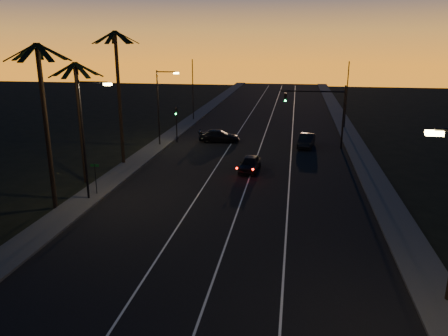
% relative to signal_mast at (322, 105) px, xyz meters
% --- Properties ---
extents(road, '(20.00, 170.00, 0.01)m').
position_rel_signal_mast_xyz_m(road, '(-7.14, -9.99, -4.78)').
color(road, black).
rests_on(road, ground).
extents(sidewalk_left, '(2.40, 170.00, 0.16)m').
position_rel_signal_mast_xyz_m(sidewalk_left, '(-18.34, -9.99, -4.70)').
color(sidewalk_left, '#3C3C39').
rests_on(sidewalk_left, ground).
extents(sidewalk_right, '(2.40, 170.00, 0.16)m').
position_rel_signal_mast_xyz_m(sidewalk_right, '(4.06, -9.99, -4.70)').
color(sidewalk_right, '#3C3C39').
rests_on(sidewalk_right, ground).
extents(lane_stripe_left, '(0.12, 160.00, 0.01)m').
position_rel_signal_mast_xyz_m(lane_stripe_left, '(-10.14, -9.99, -4.76)').
color(lane_stripe_left, silver).
rests_on(lane_stripe_left, road).
extents(lane_stripe_mid, '(0.12, 160.00, 0.01)m').
position_rel_signal_mast_xyz_m(lane_stripe_mid, '(-6.64, -9.99, -4.76)').
color(lane_stripe_mid, silver).
rests_on(lane_stripe_mid, road).
extents(lane_stripe_right, '(0.12, 160.00, 0.01)m').
position_rel_signal_mast_xyz_m(lane_stripe_right, '(-3.14, -9.99, -4.76)').
color(lane_stripe_right, silver).
rests_on(lane_stripe_right, road).
extents(palm_near, '(4.25, 4.16, 11.53)m').
position_rel_signal_mast_xyz_m(palm_near, '(-19.74, -21.99, 2.29)').
color(palm_near, black).
rests_on(palm_near, ground).
extents(palm_mid, '(4.25, 4.16, 10.03)m').
position_rel_signal_mast_xyz_m(palm_mid, '(-20.34, -15.99, 1.47)').
color(palm_mid, black).
rests_on(palm_mid, ground).
extents(palm_far, '(4.25, 4.16, 12.53)m').
position_rel_signal_mast_xyz_m(palm_far, '(-19.34, -9.99, 2.83)').
color(palm_far, black).
rests_on(palm_far, ground).
extents(streetlight_left_near, '(2.55, 0.26, 9.00)m').
position_rel_signal_mast_xyz_m(streetlight_left_near, '(-17.84, -19.99, 0.54)').
color(streetlight_left_near, black).
rests_on(streetlight_left_near, ground).
extents(streetlight_left_far, '(2.55, 0.26, 8.50)m').
position_rel_signal_mast_xyz_m(streetlight_left_far, '(-17.82, -1.99, 0.28)').
color(streetlight_left_far, black).
rests_on(streetlight_left_far, ground).
extents(street_sign, '(0.70, 0.06, 2.60)m').
position_rel_signal_mast_xyz_m(street_sign, '(-17.94, -18.99, -3.13)').
color(street_sign, black).
rests_on(street_sign, ground).
extents(signal_mast, '(7.10, 0.41, 7.00)m').
position_rel_signal_mast_xyz_m(signal_mast, '(0.00, 0.00, 0.00)').
color(signal_mast, black).
rests_on(signal_mast, ground).
extents(signal_post, '(0.28, 0.37, 4.20)m').
position_rel_signal_mast_xyz_m(signal_post, '(-16.64, -0.01, -1.89)').
color(signal_post, black).
rests_on(signal_post, ground).
extents(far_pole_left, '(0.14, 0.14, 9.00)m').
position_rel_signal_mast_xyz_m(far_pole_left, '(-18.14, 15.01, -0.28)').
color(far_pole_left, black).
rests_on(far_pole_left, ground).
extents(far_pole_right, '(0.14, 0.14, 9.00)m').
position_rel_signal_mast_xyz_m(far_pole_right, '(3.86, 12.01, -0.28)').
color(far_pole_right, black).
rests_on(far_pole_right, ground).
extents(lead_car, '(1.98, 4.77, 1.42)m').
position_rel_signal_mast_xyz_m(lead_car, '(-6.83, -10.51, -4.06)').
color(lead_car, black).
rests_on(lead_car, road).
extents(right_car, '(2.17, 4.62, 1.46)m').
position_rel_signal_mast_xyz_m(right_car, '(-1.50, 0.09, -4.04)').
color(right_car, black).
rests_on(right_car, road).
extents(cross_car, '(5.04, 2.47, 1.41)m').
position_rel_signal_mast_xyz_m(cross_car, '(-11.73, 0.96, -4.06)').
color(cross_car, black).
rests_on(cross_car, road).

